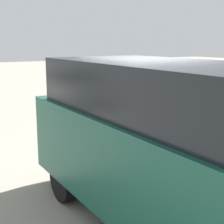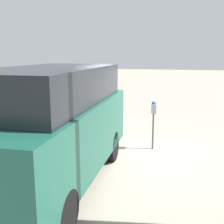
# 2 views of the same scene
# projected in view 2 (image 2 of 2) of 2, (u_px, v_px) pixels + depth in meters

# --- Properties ---
(ground_plane) EXTENTS (80.00, 80.00, 0.00)m
(ground_plane) POSITION_uv_depth(u_px,v_px,m) (135.00, 153.00, 7.55)
(ground_plane) COLOR gray
(parking_meter_near) EXTENTS (0.22, 0.15, 1.35)m
(parking_meter_near) POSITION_uv_depth(u_px,v_px,m) (154.00, 114.00, 7.65)
(parking_meter_near) COLOR #4C4C4C
(parking_meter_near) RESTS_ON ground
(parked_van) EXTENTS (4.97, 2.06, 2.35)m
(parked_van) POSITION_uv_depth(u_px,v_px,m) (50.00, 123.00, 5.53)
(parked_van) COLOR #195142
(parked_van) RESTS_ON ground
(car_distant) EXTENTS (4.45, 1.95, 1.42)m
(car_distant) POSITION_uv_depth(u_px,v_px,m) (46.00, 86.00, 16.27)
(car_distant) COLOR #B7B2A8
(car_distant) RESTS_ON ground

